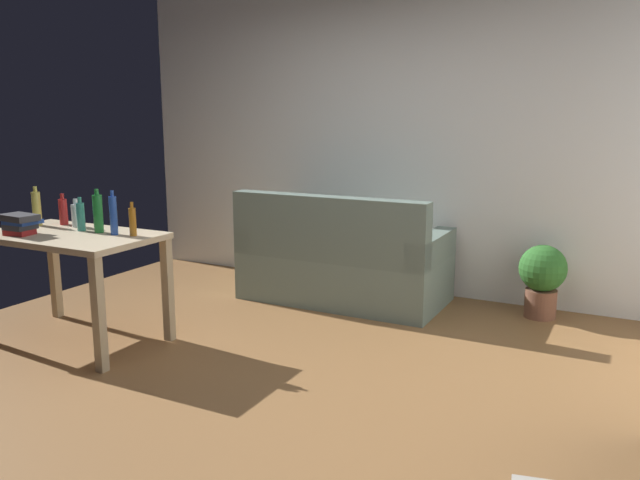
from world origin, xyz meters
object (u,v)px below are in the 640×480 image
Objects in this scene: bottle_amber at (133,221)px; book_stack at (20,223)px; bottle_green at (98,213)px; couch at (342,265)px; bottle_blue at (113,215)px; bottle_tall at (81,216)px; bottle_red at (63,211)px; bottle_squat at (37,208)px; desk at (71,249)px; potted_plant at (542,276)px; bottle_clear at (76,215)px.

bottle_amber is 0.87× the size of book_stack.
couch is at bearing 56.09° from bottle_green.
bottle_green and bottle_blue have the same top height.
bottle_tall reaches higher than couch.
bottle_amber is 0.76m from book_stack.
bottle_blue is (0.62, -0.12, 0.04)m from bottle_red.
bottle_red is 0.76× the size of bottle_green.
bottle_amber is (0.90, 0.01, -0.03)m from bottle_squat.
desk is 0.36m from book_stack.
bottle_tall is (0.45, -0.01, -0.02)m from bottle_squat.
desk is 4.06× the size of bottle_green.
book_stack is (-3.02, -2.20, 0.51)m from potted_plant.
desk is 0.51m from bottle_amber.
bottle_green is 1.14× the size of book_stack.
bottle_tall is at bearing 179.36° from bottle_blue.
bottle_amber is (-0.77, -1.57, 0.55)m from couch.
desk is 0.43m from bottle_red.
potted_plant is 2.53× the size of bottle_red.
desk is at bearing 37.19° from book_stack.
bottle_red is at bearing 99.18° from book_stack.
bottle_clear reaches higher than couch.
bottle_amber is at bearing 0.76° from bottle_squat.
bottle_clear is at bearing 147.84° from bottle_tall.
bottle_tall is at bearing 89.34° from desk.
bottle_tall is at bearing -145.49° from potted_plant.
potted_plant is 3.79m from bottle_squat.
desk is 0.52m from bottle_squat.
potted_plant is at bearing 34.51° from bottle_tall.
couch is 5.61× the size of bottle_blue.
desk is at bearing -53.67° from bottle_clear.
bottle_clear is 0.31m from bottle_green.
bottle_blue is 0.15m from bottle_amber.
bottle_green is at bearing -13.55° from bottle_red.
book_stack is (0.07, -0.41, -0.02)m from bottle_red.
bottle_blue is at bearing -11.36° from bottle_red.
bottle_green reaches higher than bottle_clear.
bottle_red is at bearing 166.45° from bottle_green.
potted_plant is 3.41m from bottle_tall.
bottle_blue is at bearing -11.87° from bottle_clear.
bottle_green reaches higher than desk.
book_stack is (0.21, -0.30, -0.05)m from bottle_squat.
bottle_red is 0.42m from book_stack.
bottle_green is (0.15, 0.01, 0.03)m from bottle_tall.
bottle_amber is at bearing 3.11° from bottle_tall.
potted_plant is at bearing 30.09° from bottle_red.
bottle_green is at bearing 36.51° from desk.
bottle_squat reaches higher than desk.
bottle_squat is at bearing 124.38° from book_stack.
bottle_amber is at bearing 24.37° from book_stack.
bottle_tall is 0.38m from book_stack.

